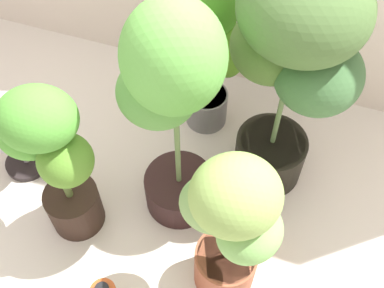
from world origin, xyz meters
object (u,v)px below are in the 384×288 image
(potted_plant_front_left, at_px, (53,157))
(potted_plant_center, at_px, (172,102))
(potted_plant_back_center, at_px, (209,46))
(potted_plant_front_right, at_px, (231,226))
(floor_fan, at_px, (8,125))
(potted_plant_back_right, at_px, (293,62))

(potted_plant_front_left, relative_size, potted_plant_center, 0.75)
(potted_plant_back_center, bearing_deg, potted_plant_front_right, -67.66)
(potted_plant_front_left, xyz_separation_m, potted_plant_back_center, (0.32, 0.64, 0.01))
(potted_plant_front_left, relative_size, floor_fan, 1.78)
(potted_plant_front_left, bearing_deg, floor_fan, 153.30)
(potted_plant_front_right, xyz_separation_m, potted_plant_back_center, (-0.28, 0.68, 0.02))
(potted_plant_front_left, height_order, potted_plant_back_center, potted_plant_back_center)
(potted_plant_back_center, height_order, potted_plant_center, potted_plant_center)
(potted_plant_back_right, bearing_deg, potted_plant_center, -142.31)
(potted_plant_front_right, relative_size, potted_plant_center, 0.74)
(potted_plant_front_right, bearing_deg, floor_fan, 167.51)
(potted_plant_front_left, xyz_separation_m, floor_fan, (-0.32, 0.16, -0.16))
(potted_plant_back_center, height_order, floor_fan, potted_plant_back_center)
(potted_plant_back_right, bearing_deg, potted_plant_front_right, -95.18)
(potted_plant_front_left, height_order, potted_plant_front_right, potted_plant_front_left)
(floor_fan, bearing_deg, potted_plant_front_left, -99.59)
(potted_plant_back_center, bearing_deg, potted_plant_back_right, -29.42)
(potted_plant_back_right, xyz_separation_m, potted_plant_front_right, (-0.05, -0.50, -0.21))
(potted_plant_center, relative_size, floor_fan, 2.37)
(potted_plant_back_right, xyz_separation_m, potted_plant_front_left, (-0.65, -0.45, -0.20))
(potted_plant_back_right, distance_m, potted_plant_front_left, 0.82)
(potted_plant_center, xyz_separation_m, floor_fan, (-0.65, -0.05, -0.32))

